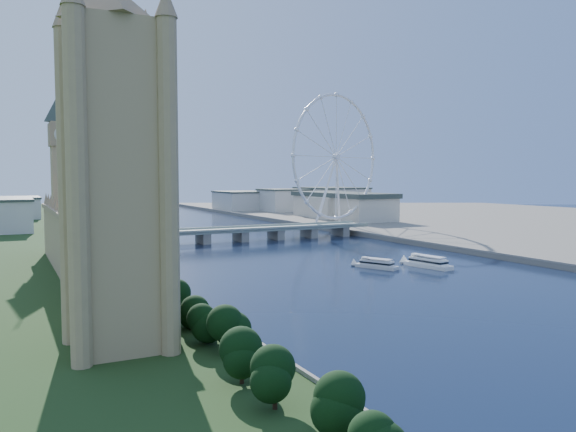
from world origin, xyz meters
TOP-DOWN VIEW (x-y plane):
  - tree_row at (-113.00, 58.00)m, footprint 8.98×184.98m
  - victoria_tower at (-135.00, 55.00)m, footprint 28.16×28.16m
  - parliament_range at (-128.00, 170.00)m, footprint 24.00×200.00m
  - big_ben at (-128.00, 278.00)m, footprint 20.02×20.02m
  - westminster_bridge at (0.00, 300.00)m, footprint 220.00×22.00m
  - london_eye at (119.98, 355.08)m, footprint 113.60×39.12m
  - county_hall at (175.00, 430.00)m, footprint 54.00×144.00m
  - city_skyline at (39.22, 560.08)m, footprint 505.00×280.00m
  - tour_boat_near at (16.79, 147.31)m, footprint 17.45×26.97m
  - tour_boat_far at (43.28, 136.85)m, footprint 13.01×32.22m

SIDE VIEW (x-z plane):
  - county_hall at x=175.00m, z-range -17.50..17.50m
  - tour_boat_near at x=16.79m, z-range -2.93..2.93m
  - tour_boat_far at x=43.28m, z-range -3.47..3.47m
  - westminster_bridge at x=0.00m, z-range 1.88..11.38m
  - tree_row at x=-113.00m, z-range -1.49..18.44m
  - city_skyline at x=39.22m, z-range 0.96..32.96m
  - parliament_range at x=-128.00m, z-range -16.52..53.48m
  - victoria_tower at x=-135.00m, z-range -1.51..110.49m
  - big_ben at x=-128.00m, z-range 11.57..121.57m
  - london_eye at x=119.98m, z-range 5.37..129.67m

